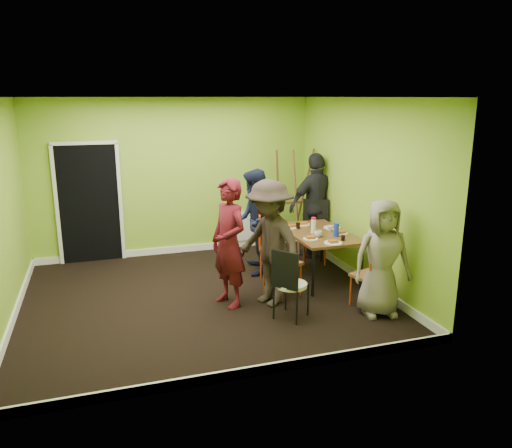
% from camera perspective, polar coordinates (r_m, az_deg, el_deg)
% --- Properties ---
extents(ground, '(5.00, 5.00, 0.00)m').
position_cam_1_polar(ground, '(7.32, -6.06, -8.29)').
color(ground, black).
rests_on(ground, ground).
extents(room_walls, '(5.04, 4.54, 2.82)m').
position_cam_1_polar(room_walls, '(7.03, -6.53, -0.73)').
color(room_walls, '#93B72F').
rests_on(room_walls, ground).
extents(dining_table, '(0.90, 1.50, 0.75)m').
position_cam_1_polar(dining_table, '(7.87, 7.17, -1.32)').
color(dining_table, black).
rests_on(dining_table, ground).
extents(chair_left_far, '(0.53, 0.53, 1.01)m').
position_cam_1_polar(chair_left_far, '(8.01, 1.24, -1.88)').
color(chair_left_far, '#DC4614').
rests_on(chair_left_far, ground).
extents(chair_left_near, '(0.58, 0.58, 1.06)m').
position_cam_1_polar(chair_left_near, '(7.09, 2.55, -3.84)').
color(chair_left_near, '#DC4614').
rests_on(chair_left_near, ground).
extents(chair_back_end, '(0.60, 0.65, 1.07)m').
position_cam_1_polar(chair_back_end, '(8.78, 6.81, 0.74)').
color(chair_back_end, '#DC4614').
rests_on(chair_back_end, ground).
extents(chair_front_end, '(0.49, 0.49, 0.96)m').
position_cam_1_polar(chair_front_end, '(6.90, 13.31, -5.26)').
color(chair_front_end, '#DC4614').
rests_on(chair_front_end, ground).
extents(chair_bentwood, '(0.52, 0.52, 0.95)m').
position_cam_1_polar(chair_bentwood, '(6.42, 3.79, -6.52)').
color(chair_bentwood, black).
rests_on(chair_bentwood, ground).
extents(easel, '(0.76, 0.72, 1.90)m').
position_cam_1_polar(easel, '(9.29, 4.16, 2.72)').
color(easel, brown).
rests_on(easel, ground).
extents(plate_near_left, '(0.23, 0.23, 0.01)m').
position_cam_1_polar(plate_near_left, '(8.09, 4.06, -0.37)').
color(plate_near_left, white).
rests_on(plate_near_left, dining_table).
extents(plate_near_right, '(0.22, 0.22, 0.01)m').
position_cam_1_polar(plate_near_right, '(7.46, 6.25, -1.70)').
color(plate_near_right, white).
rests_on(plate_near_right, dining_table).
extents(plate_far_back, '(0.22, 0.22, 0.01)m').
position_cam_1_polar(plate_far_back, '(8.27, 5.41, -0.07)').
color(plate_far_back, white).
rests_on(plate_far_back, dining_table).
extents(plate_far_front, '(0.26, 0.26, 0.01)m').
position_cam_1_polar(plate_far_front, '(7.30, 8.80, -2.15)').
color(plate_far_front, white).
rests_on(plate_far_front, dining_table).
extents(plate_wall_back, '(0.27, 0.27, 0.01)m').
position_cam_1_polar(plate_wall_back, '(8.14, 8.67, -0.40)').
color(plate_wall_back, white).
rests_on(plate_wall_back, dining_table).
extents(plate_wall_front, '(0.21, 0.21, 0.01)m').
position_cam_1_polar(plate_wall_front, '(7.82, 9.67, -1.06)').
color(plate_wall_front, white).
rests_on(plate_wall_front, dining_table).
extents(thermos, '(0.08, 0.08, 0.22)m').
position_cam_1_polar(thermos, '(7.79, 6.59, -0.24)').
color(thermos, white).
rests_on(thermos, dining_table).
extents(blue_bottle, '(0.08, 0.08, 0.21)m').
position_cam_1_polar(blue_bottle, '(7.64, 9.15, -0.65)').
color(blue_bottle, '#1A34C6').
rests_on(blue_bottle, dining_table).
extents(orange_bottle, '(0.03, 0.03, 0.08)m').
position_cam_1_polar(orange_bottle, '(7.95, 6.42, -0.43)').
color(orange_bottle, '#DC4614').
rests_on(orange_bottle, dining_table).
extents(glass_mid, '(0.06, 0.06, 0.10)m').
position_cam_1_polar(glass_mid, '(8.02, 4.83, -0.18)').
color(glass_mid, black).
rests_on(glass_mid, dining_table).
extents(glass_back, '(0.06, 0.06, 0.09)m').
position_cam_1_polar(glass_back, '(8.22, 6.62, 0.08)').
color(glass_back, black).
rests_on(glass_back, dining_table).
extents(glass_front, '(0.06, 0.06, 0.08)m').
position_cam_1_polar(glass_front, '(7.45, 9.92, -1.56)').
color(glass_front, black).
rests_on(glass_front, dining_table).
extents(cup_a, '(0.12, 0.12, 0.09)m').
position_cam_1_polar(cup_a, '(7.59, 7.12, -1.12)').
color(cup_a, white).
rests_on(cup_a, dining_table).
extents(cup_b, '(0.09, 0.09, 0.08)m').
position_cam_1_polar(cup_b, '(7.94, 8.45, -0.51)').
color(cup_b, white).
rests_on(cup_b, dining_table).
extents(person_standing, '(0.62, 0.75, 1.77)m').
position_cam_1_polar(person_standing, '(6.76, -3.11, -2.20)').
color(person_standing, '#540E18').
rests_on(person_standing, ground).
extents(person_left_far, '(0.82, 0.96, 1.70)m').
position_cam_1_polar(person_left_far, '(8.01, -0.23, 0.22)').
color(person_left_far, black).
rests_on(person_left_far, ground).
extents(person_left_near, '(1.04, 1.29, 1.75)m').
position_cam_1_polar(person_left_near, '(6.79, 1.54, -2.21)').
color(person_left_near, '#2C231D').
rests_on(person_left_near, ground).
extents(person_back_end, '(1.15, 0.63, 1.87)m').
position_cam_1_polar(person_back_end, '(8.91, 6.92, 2.11)').
color(person_back_end, black).
rests_on(person_back_end, ground).
extents(person_front_end, '(0.83, 0.61, 1.56)m').
position_cam_1_polar(person_front_end, '(6.68, 14.20, -3.80)').
color(person_front_end, gray).
rests_on(person_front_end, ground).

